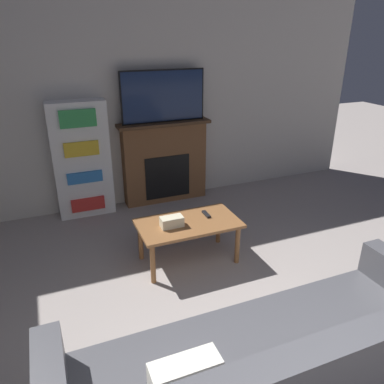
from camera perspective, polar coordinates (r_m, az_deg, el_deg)
The scene contains 8 objects.
wall_back at distance 5.02m, azimuth -7.92°, elevation 13.29°, with size 6.57×0.06×2.70m.
fireplace at distance 5.15m, azimuth -4.17°, elevation 4.64°, with size 1.24×0.28×1.11m.
tv at distance 4.92m, azimuth -4.40°, elevation 14.34°, with size 1.10×0.03×0.66m.
couch at distance 2.54m, azimuth 12.21°, elevation -26.13°, with size 2.58×0.95×0.90m.
coffee_table at distance 3.78m, azimuth -0.54°, elevation -5.39°, with size 1.01×0.56×0.45m.
tissue_box at distance 3.66m, azimuth -3.10°, elevation -4.54°, with size 0.22×0.12×0.10m.
remote_control at distance 3.89m, azimuth 2.18°, elevation -3.39°, with size 0.04×0.15×0.02m.
bookshelf at distance 4.87m, azimuth -16.44°, elevation 4.71°, with size 0.69×0.29×1.46m.
Camera 1 is at (-1.23, -0.71, 2.21)m, focal length 35.00 mm.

